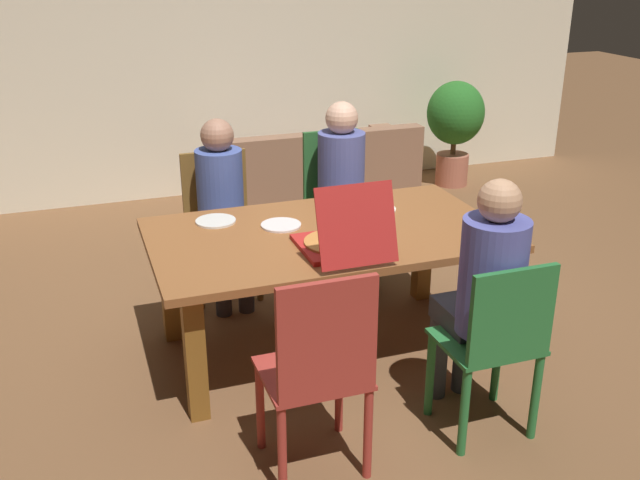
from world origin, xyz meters
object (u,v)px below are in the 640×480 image
at_px(plate_1, 376,209).
at_px(drinking_glass_1, 341,215).
at_px(chair_0, 496,342).
at_px(plate_2, 281,225).
at_px(person_0, 484,286).
at_px(chair_1, 219,217).
at_px(chair_2, 336,199).
at_px(drinking_glass_2, 337,204).
at_px(dining_table, 326,248).
at_px(person_2, 345,179).
at_px(chair_3, 320,368).
at_px(drinking_glass_0, 497,226).
at_px(couch, 315,176).
at_px(potted_plant, 455,121).
at_px(person_1, 222,198).
at_px(pizza_box_0, 341,241).
at_px(plate_0, 216,221).

relative_size(plate_1, drinking_glass_1, 1.96).
distance_m(chair_0, plate_2, 1.36).
relative_size(person_0, chair_1, 1.34).
bearing_deg(chair_2, drinking_glass_2, -110.08).
relative_size(dining_table, drinking_glass_1, 16.26).
distance_m(dining_table, chair_2, 1.14).
bearing_deg(dining_table, person_0, -62.79).
bearing_deg(person_2, chair_2, 90.00).
distance_m(chair_0, chair_3, 0.84).
bearing_deg(chair_2, drinking_glass_0, -75.35).
bearing_deg(chair_3, drinking_glass_2, 66.39).
height_order(chair_0, drinking_glass_2, chair_0).
height_order(chair_1, drinking_glass_1, chair_1).
distance_m(person_2, couch, 1.58).
bearing_deg(chair_1, dining_table, -68.07).
distance_m(chair_1, chair_3, 1.98).
height_order(chair_1, plate_1, chair_1).
relative_size(dining_table, couch, 1.08).
xyz_separation_m(drinking_glass_1, potted_plant, (2.09, 2.45, -0.16)).
height_order(chair_2, couch, chair_2).
height_order(person_2, drinking_glass_1, person_2).
relative_size(drinking_glass_0, drinking_glass_2, 1.22).
bearing_deg(person_1, person_2, 3.71).
xyz_separation_m(chair_0, chair_3, (-0.84, 0.00, 0.04)).
distance_m(chair_2, plate_1, 0.85).
xyz_separation_m(person_1, pizza_box_0, (0.37, -1.11, 0.08)).
xyz_separation_m(dining_table, chair_0, (0.45, -1.01, -0.12)).
bearing_deg(chair_0, person_0, 90.00).
bearing_deg(pizza_box_0, potted_plant, 51.52).
height_order(pizza_box_0, drinking_glass_1, pizza_box_0).
relative_size(person_2, plate_2, 5.48).
distance_m(pizza_box_0, couch, 2.81).
xyz_separation_m(chair_3, drinking_glass_0, (1.21, 0.63, 0.24)).
relative_size(drinking_glass_0, drinking_glass_1, 1.08).
height_order(chair_1, person_1, person_1).
distance_m(drinking_glass_0, drinking_glass_2, 0.92).
xyz_separation_m(chair_0, person_2, (0.00, 1.89, 0.21)).
distance_m(plate_1, drinking_glass_1, 0.32).
bearing_deg(dining_table, drinking_glass_0, -24.91).
height_order(plate_1, drinking_glass_0, drinking_glass_0).
bearing_deg(dining_table, plate_1, 29.46).
distance_m(person_1, pizza_box_0, 1.17).
height_order(pizza_box_0, couch, pizza_box_0).
bearing_deg(chair_2, drinking_glass_1, -109.08).
relative_size(chair_1, plate_1, 4.08).
height_order(dining_table, person_0, person_0).
relative_size(person_1, couch, 0.67).
bearing_deg(drinking_glass_0, chair_3, -152.57).
xyz_separation_m(chair_1, plate_0, (-0.14, -0.64, 0.22)).
distance_m(plate_0, plate_2, 0.37).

